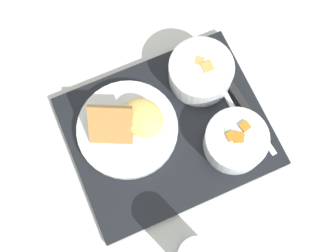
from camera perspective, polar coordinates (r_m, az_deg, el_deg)
name	(u,v)px	position (r m, az deg, el deg)	size (l,w,h in m)	color
ground_plane	(168,132)	(0.84, 0.00, -0.87)	(4.00, 4.00, 0.00)	silver
serving_tray	(168,131)	(0.83, 0.00, -0.73)	(0.40, 0.33, 0.02)	black
bowl_salad	(236,141)	(0.79, 9.16, -1.97)	(0.12, 0.12, 0.06)	silver
bowl_soup	(201,71)	(0.83, 4.48, 7.43)	(0.13, 0.13, 0.06)	silver
plate_main	(130,126)	(0.81, -5.18, -0.02)	(0.20, 0.20, 0.07)	silver
knife	(241,102)	(0.84, 9.91, 3.17)	(0.04, 0.17, 0.01)	silver
spoon	(237,116)	(0.83, 9.39, 1.30)	(0.04, 0.17, 0.01)	silver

